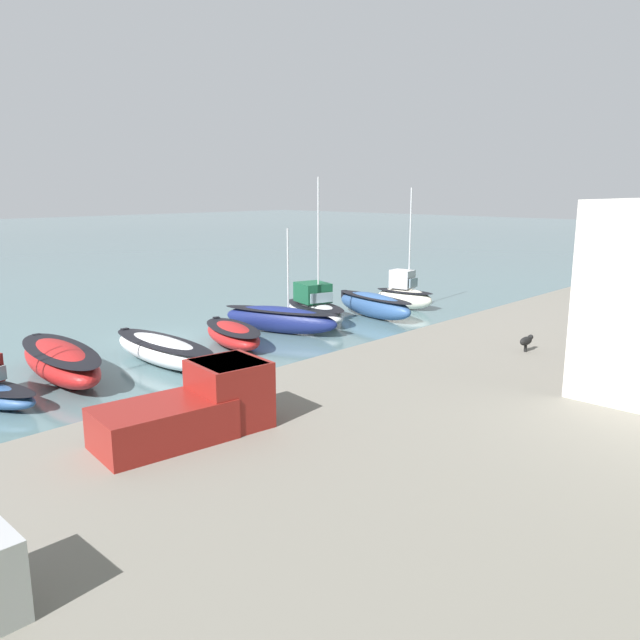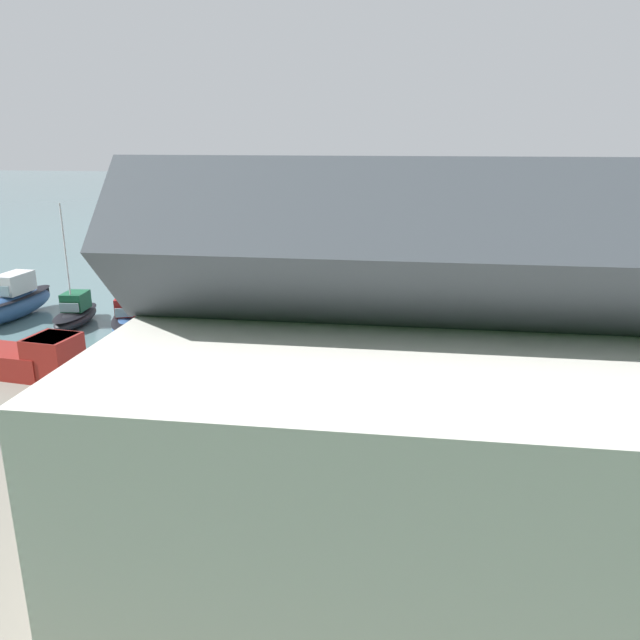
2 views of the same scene
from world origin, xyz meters
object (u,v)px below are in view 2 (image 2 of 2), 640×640
object	(u,v)px
moored_boat_5	(251,324)
moored_boat_9	(14,302)
dog_on_quay	(367,410)
moored_boat_7	(127,317)
moored_boat_1	(520,335)
moored_boat_0	(590,333)
person_on_quay	(639,401)
pickup_truck_1	(35,358)
moored_boat_2	(450,322)
moored_boat_8	(76,313)
moored_boat_6	(188,314)
moored_boat_4	(327,327)
moored_boat_3	(392,324)

from	to	relation	value
moored_boat_5	moored_boat_9	bearing A→B (deg)	-3.56
moored_boat_9	dog_on_quay	distance (m)	29.50
moored_boat_9	moored_boat_7	bearing A→B (deg)	176.49
moored_boat_1	moored_boat_5	distance (m)	15.92
moored_boat_0	person_on_quay	size ratio (longest dim) A/B	3.96
moored_boat_0	pickup_truck_1	xyz separation A→B (m)	(26.37, 12.20, 1.53)
moored_boat_0	moored_boat_2	world-z (taller)	moored_boat_2
moored_boat_8	dog_on_quay	distance (m)	25.11
moored_boat_2	moored_boat_8	xyz separation A→B (m)	(23.89, 0.82, -0.17)
moored_boat_0	moored_boat_9	distance (m)	36.51
moored_boat_5	dog_on_quay	bearing A→B (deg)	120.01
moored_boat_1	moored_boat_6	world-z (taller)	moored_boat_1
moored_boat_5	moored_boat_7	distance (m)	8.21
moored_boat_0	moored_boat_4	world-z (taller)	moored_boat_0
moored_boat_0	moored_boat_6	world-z (taller)	moored_boat_0
moored_boat_1	moored_boat_5	size ratio (longest dim) A/B	0.90
moored_boat_0	person_on_quay	distance (m)	14.21
moored_boat_1	moored_boat_6	xyz separation A→B (m)	(20.39, -1.61, -0.03)
moored_boat_6	pickup_truck_1	bearing A→B (deg)	89.50
moored_boat_4	moored_boat_5	world-z (taller)	moored_boat_5
moored_boat_3	moored_boat_8	xyz separation A→B (m)	(20.42, 0.30, -0.07)
moored_boat_6	dog_on_quay	xyz separation A→B (m)	(-12.56, 15.91, 1.38)
moored_boat_4	pickup_truck_1	bearing A→B (deg)	66.76
moored_boat_2	person_on_quay	xyz separation A→B (m)	(-5.62, 15.26, 1.91)
moored_boat_6	moored_boat_9	world-z (taller)	moored_boat_9
moored_boat_5	moored_boat_1	bearing A→B (deg)	179.79
moored_boat_0	moored_boat_3	xyz separation A→B (m)	(11.25, -0.82, -0.21)
moored_boat_3	dog_on_quay	distance (m)	15.60
moored_boat_4	moored_boat_7	bearing A→B (deg)	19.01
moored_boat_0	moored_boat_5	distance (m)	19.84
moored_boat_5	moored_boat_6	size ratio (longest dim) A/B	0.94
moored_boat_7	dog_on_quay	world-z (taller)	moored_boat_7
moored_boat_1	moored_boat_5	bearing A→B (deg)	9.52
moored_boat_2	moored_boat_5	world-z (taller)	moored_boat_2
moored_boat_1	moored_boat_7	bearing A→B (deg)	9.36
moored_boat_9	moored_boat_2	bearing A→B (deg)	-176.02
moored_boat_5	dog_on_quay	xyz separation A→B (m)	(-8.08, 14.67, 1.50)
moored_boat_2	moored_boat_4	xyz separation A→B (m)	(7.41, 0.98, -0.30)
moored_boat_4	person_on_quay	distance (m)	19.47
person_on_quay	dog_on_quay	world-z (taller)	person_on_quay
moored_boat_4	person_on_quay	world-z (taller)	person_on_quay
moored_boat_6	moored_boat_8	size ratio (longest dim) A/B	1.06
moored_boat_3	moored_boat_0	bearing A→B (deg)	157.45
moored_boat_3	person_on_quay	bearing A→B (deg)	103.27
moored_boat_2	moored_boat_9	bearing A→B (deg)	17.00
moored_boat_7	person_on_quay	xyz separation A→B (m)	(-25.88, 14.15, 2.11)
moored_boat_4	moored_boat_8	distance (m)	16.48
moored_boat_0	moored_boat_5	bearing A→B (deg)	-6.25
moored_boat_1	moored_boat_3	distance (m)	7.43
moored_boat_1	moored_boat_8	world-z (taller)	moored_boat_8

